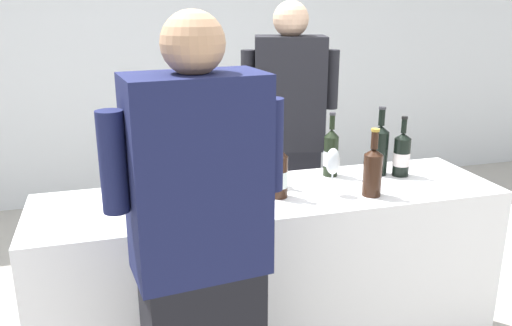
{
  "coord_description": "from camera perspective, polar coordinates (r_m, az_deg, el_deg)",
  "views": [
    {
      "loc": [
        -0.69,
        -2.12,
        1.74
      ],
      "look_at": [
        -0.08,
        0.0,
        1.06
      ],
      "focal_mm": 36.95,
      "sensor_mm": 36.0,
      "label": 1
    }
  ],
  "objects": [
    {
      "name": "wall_back",
      "position": [
        4.78,
        -7.96,
        12.95
      ],
      "size": [
        8.0,
        0.1,
        2.8
      ],
      "primitive_type": "cube",
      "color": "silver",
      "rests_on": "ground_plane"
    },
    {
      "name": "counter",
      "position": [
        2.57,
        1.68,
        -12.83
      ],
      "size": [
        2.11,
        0.57,
        0.91
      ],
      "primitive_type": "cube",
      "color": "white",
      "rests_on": "ground_plane"
    },
    {
      "name": "wine_bottle_0",
      "position": [
        2.37,
        12.52,
        -0.77
      ],
      "size": [
        0.08,
        0.08,
        0.3
      ],
      "color": "black",
      "rests_on": "counter"
    },
    {
      "name": "wine_bottle_1",
      "position": [
        2.34,
        -13.97,
        -1.13
      ],
      "size": [
        0.08,
        0.08,
        0.33
      ],
      "color": "black",
      "rests_on": "counter"
    },
    {
      "name": "wine_bottle_2",
      "position": [
        2.45,
        1.09,
        0.21
      ],
      "size": [
        0.08,
        0.08,
        0.34
      ],
      "color": "black",
      "rests_on": "counter"
    },
    {
      "name": "wine_bottle_3",
      "position": [
        2.61,
        8.12,
        1.1
      ],
      "size": [
        0.07,
        0.07,
        0.32
      ],
      "color": "black",
      "rests_on": "counter"
    },
    {
      "name": "wine_bottle_4",
      "position": [
        2.3,
        2.5,
        -1.03
      ],
      "size": [
        0.08,
        0.08,
        0.32
      ],
      "color": "black",
      "rests_on": "counter"
    },
    {
      "name": "wine_bottle_5",
      "position": [
        2.28,
        -4.84,
        -0.85
      ],
      "size": [
        0.07,
        0.07,
        0.34
      ],
      "color": "black",
      "rests_on": "counter"
    },
    {
      "name": "wine_bottle_6",
      "position": [
        2.43,
        -3.98,
        -0.02
      ],
      "size": [
        0.08,
        0.08,
        0.33
      ],
      "color": "black",
      "rests_on": "counter"
    },
    {
      "name": "wine_bottle_7",
      "position": [
        2.68,
        15.49,
        0.89
      ],
      "size": [
        0.08,
        0.08,
        0.3
      ],
      "color": "black",
      "rests_on": "counter"
    },
    {
      "name": "wine_bottle_8",
      "position": [
        2.67,
        13.24,
        1.55
      ],
      "size": [
        0.08,
        0.08,
        0.34
      ],
      "color": "black",
      "rests_on": "counter"
    },
    {
      "name": "wine_glass",
      "position": [
        2.35,
        8.32,
        -0.02
      ],
      "size": [
        0.07,
        0.07,
        0.21
      ],
      "color": "silver",
      "rests_on": "counter"
    },
    {
      "name": "person_server",
      "position": [
        3.11,
        3.52,
        0.61
      ],
      "size": [
        0.54,
        0.33,
        1.74
      ],
      "color": "black",
      "rests_on": "ground_plane"
    },
    {
      "name": "person_guest",
      "position": [
        1.82,
        -5.97,
        -12.68
      ],
      "size": [
        0.58,
        0.29,
        1.72
      ],
      "color": "black",
      "rests_on": "ground_plane"
    }
  ]
}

